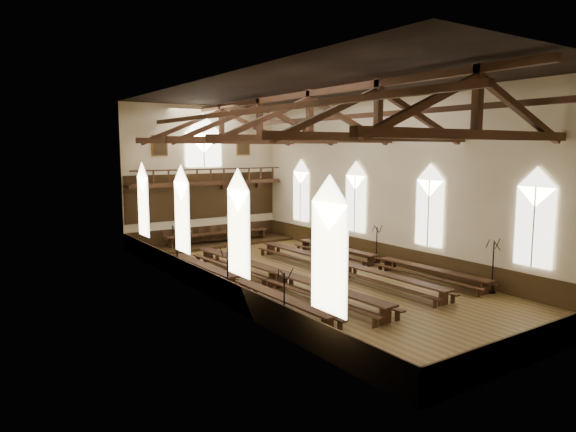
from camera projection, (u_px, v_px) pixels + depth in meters
The scene contains 21 objects.
ground at pixel (309, 278), 27.57m from camera, with size 26.00×26.00×0.00m, color brown.
room_walls at pixel (310, 157), 26.73m from camera, with size 26.00×26.00×26.00m.
wainscot_band at pixel (309, 267), 27.49m from camera, with size 12.00×26.00×1.20m.
side_windows at pixel (309, 209), 27.08m from camera, with size 11.85×19.80×4.50m.
end_window at pixel (204, 144), 37.20m from camera, with size 2.80×0.12×3.80m.
minstrels_gallery at pixel (206, 190), 37.43m from camera, with size 11.80×1.24×3.70m.
portraits at pixel (204, 146), 37.21m from camera, with size 7.75×0.09×1.45m.
roof_trusses at pixel (310, 123), 26.50m from camera, with size 11.70×25.70×2.80m.
refectory_row_a at pixel (238, 282), 24.66m from camera, with size 1.61×14.11×0.72m.
refectory_row_b at pixel (277, 275), 25.80m from camera, with size 2.13×15.05×0.81m.
refectory_row_c at pixel (340, 265), 28.18m from camera, with size 1.71×14.42×0.75m.
refectory_row_d at pixel (379, 260), 29.66m from camera, with size 1.80×14.21×0.72m.
dais at pixel (219, 244), 37.07m from camera, with size 11.40×2.77×0.18m, color #382610.
high_table at pixel (218, 234), 36.98m from camera, with size 7.76×1.19×0.72m.
high_chairs at pixel (214, 233), 37.61m from camera, with size 7.69×0.49×1.07m.
candelabrum_left_near at pixel (284, 312), 19.55m from camera, with size 0.66×0.73×2.38m.
candelabrum_left_mid at pixel (228, 284), 23.32m from camera, with size 0.76×0.72×2.53m.
candelabrum_left_far at pixel (177, 260), 28.20m from camera, with size 0.76×0.85×2.76m.
candelabrum_right_near at pixel (492, 277), 24.59m from camera, with size 0.70×0.81×2.63m.
candelabrum_right_mid at pixel (376, 252), 31.07m from camera, with size 0.69×0.69×2.32m.
candelabrum_right_far at pixel (329, 240), 34.86m from camera, with size 0.68×0.75×2.44m.
Camera 1 is at (-16.07, -21.60, 6.90)m, focal length 32.00 mm.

